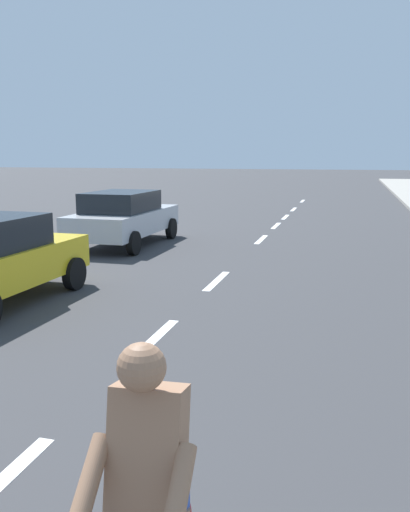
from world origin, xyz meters
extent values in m
plane|color=#38383A|center=(0.00, 20.00, 0.00)|extent=(160.00, 160.00, 0.00)
cube|color=white|center=(0.00, 10.35, 0.00)|extent=(0.16, 1.80, 0.01)
cube|color=white|center=(0.00, 14.09, 0.00)|extent=(0.16, 1.80, 0.01)
cube|color=white|center=(0.00, 19.85, 0.00)|extent=(0.16, 1.80, 0.01)
cube|color=white|center=(0.00, 23.25, 0.00)|extent=(0.16, 1.80, 0.01)
cube|color=white|center=(0.00, 26.14, 0.00)|extent=(0.16, 1.80, 0.01)
cube|color=white|center=(0.00, 29.48, 0.00)|extent=(0.16, 1.80, 0.01)
cube|color=white|center=(0.00, 34.33, 0.00)|extent=(0.16, 1.80, 0.01)
cube|color=#9E7051|center=(1.79, 5.54, 1.28)|extent=(0.36, 0.33, 0.63)
sphere|color=#9E7051|center=(1.79, 5.48, 1.71)|extent=(0.22, 0.22, 0.22)
cube|color=#2D51B7|center=(1.78, 5.59, 0.95)|extent=(0.33, 0.24, 0.28)
cylinder|color=#9E7051|center=(2.00, 5.29, 1.18)|extent=(0.12, 0.49, 0.41)
cylinder|color=#9E7051|center=(1.60, 5.27, 1.18)|extent=(0.12, 0.49, 0.41)
cylinder|color=black|center=(-4.15, 12.70, 0.32)|extent=(0.20, 0.64, 0.64)
cylinder|color=black|center=(-2.53, 12.66, 0.32)|extent=(0.20, 0.64, 0.64)
cube|color=#B7BABF|center=(-3.73, 17.87, 0.69)|extent=(1.89, 4.40, 0.64)
cube|color=black|center=(-3.73, 17.66, 1.29)|extent=(1.65, 2.29, 0.56)
cylinder|color=black|center=(-4.63, 19.37, 0.32)|extent=(0.19, 0.64, 0.64)
cylinder|color=black|center=(-2.79, 19.35, 0.32)|extent=(0.19, 0.64, 0.64)
cylinder|color=black|center=(-4.66, 16.40, 0.32)|extent=(0.19, 0.64, 0.64)
cylinder|color=black|center=(-2.83, 16.38, 0.32)|extent=(0.19, 0.64, 0.64)
camera|label=1|loc=(2.63, 3.43, 2.62)|focal=37.62mm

